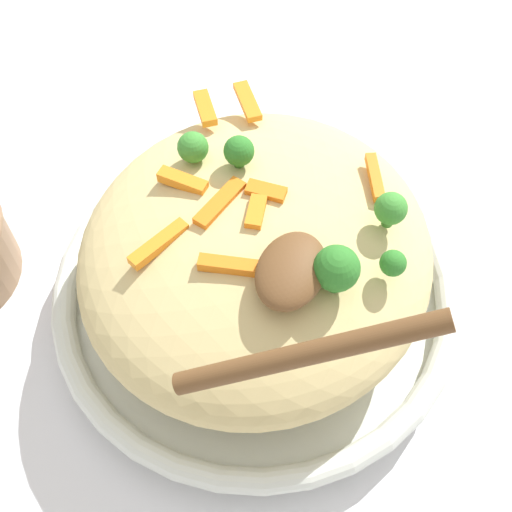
{
  "coord_description": "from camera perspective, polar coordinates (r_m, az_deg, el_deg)",
  "views": [
    {
      "loc": [
        0.24,
        0.09,
        0.45
      ],
      "look_at": [
        0.0,
        0.0,
        0.07
      ],
      "focal_mm": 46.03,
      "sensor_mm": 36.0,
      "label": 1
    }
  ],
  "objects": [
    {
      "name": "ground_plane",
      "position": [
        0.51,
        0.0,
        -4.47
      ],
      "size": [
        2.4,
        2.4,
        0.0
      ],
      "primitive_type": "plane",
      "color": "silver"
    },
    {
      "name": "serving_bowl",
      "position": [
        0.49,
        0.0,
        -3.26
      ],
      "size": [
        0.3,
        0.3,
        0.04
      ],
      "color": "silver",
      "rests_on": "ground_plane"
    },
    {
      "name": "pasta_mound",
      "position": [
        0.45,
        0.0,
        0.43
      ],
      "size": [
        0.25,
        0.24,
        0.08
      ],
      "primitive_type": "ellipsoid",
      "color": "#D1BA7A",
      "rests_on": "serving_bowl"
    },
    {
      "name": "carrot_piece_0",
      "position": [
        0.41,
        0.04,
        3.23
      ],
      "size": [
        0.03,
        0.01,
        0.01
      ],
      "primitive_type": "cube",
      "rotation": [
        0.0,
        0.0,
        3.32
      ],
      "color": "orange",
      "rests_on": "pasta_mound"
    },
    {
      "name": "carrot_piece_1",
      "position": [
        0.42,
        0.5,
        5.73
      ],
      "size": [
        0.01,
        0.03,
        0.01
      ],
      "primitive_type": "cube",
      "rotation": [
        0.0,
        0.0,
        4.76
      ],
      "color": "orange",
      "rests_on": "pasta_mound"
    },
    {
      "name": "carrot_piece_2",
      "position": [
        0.49,
        -4.44,
        12.71
      ],
      "size": [
        0.03,
        0.03,
        0.01
      ],
      "primitive_type": "cube",
      "rotation": [
        0.0,
        0.0,
        3.77
      ],
      "color": "orange",
      "rests_on": "pasta_mound"
    },
    {
      "name": "carrot_piece_3",
      "position": [
        0.49,
        -0.75,
        13.3
      ],
      "size": [
        0.04,
        0.03,
        0.01
      ],
      "primitive_type": "cube",
      "rotation": [
        0.0,
        0.0,
        0.66
      ],
      "color": "orange",
      "rests_on": "pasta_mound"
    },
    {
      "name": "carrot_piece_4",
      "position": [
        0.42,
        -3.35,
        4.23
      ],
      "size": [
        0.04,
        0.02,
        0.01
      ],
      "primitive_type": "cube",
      "rotation": [
        0.0,
        0.0,
        6.02
      ],
      "color": "orange",
      "rests_on": "pasta_mound"
    },
    {
      "name": "carrot_piece_5",
      "position": [
        0.41,
        -8.45,
        1.07
      ],
      "size": [
        0.04,
        0.03,
        0.01
      ],
      "primitive_type": "cube",
      "rotation": [
        0.0,
        0.0,
        2.72
      ],
      "color": "orange",
      "rests_on": "pasta_mound"
    },
    {
      "name": "carrot_piece_6",
      "position": [
        0.45,
        10.29,
        6.76
      ],
      "size": [
        0.04,
        0.02,
        0.01
      ],
      "primitive_type": "cube",
      "rotation": [
        0.0,
        0.0,
        3.57
      ],
      "color": "orange",
      "rests_on": "pasta_mound"
    },
    {
      "name": "carrot_piece_7",
      "position": [
        0.39,
        -1.51,
        -1.05
      ],
      "size": [
        0.02,
        0.04,
        0.01
      ],
      "primitive_type": "cube",
      "rotation": [
        0.0,
        0.0,
        1.78
      ],
      "color": "orange",
      "rests_on": "pasta_mound"
    },
    {
      "name": "carrot_piece_8",
      "position": [
        0.43,
        -6.38,
        6.47
      ],
      "size": [
        0.01,
        0.03,
        0.01
      ],
      "primitive_type": "cube",
      "rotation": [
        0.0,
        0.0,
        4.64
      ],
      "color": "orange",
      "rests_on": "pasta_mound"
    },
    {
      "name": "broccoli_floret_0",
      "position": [
        0.38,
        7.01,
        -1.13
      ],
      "size": [
        0.03,
        0.03,
        0.03
      ],
      "color": "#296820",
      "rests_on": "pasta_mound"
    },
    {
      "name": "broccoli_floret_1",
      "position": [
        0.43,
        -1.49,
        9.06
      ],
      "size": [
        0.02,
        0.02,
        0.03
      ],
      "color": "#296820",
      "rests_on": "pasta_mound"
    },
    {
      "name": "broccoli_floret_2",
      "position": [
        0.4,
        11.82,
        -0.64
      ],
      "size": [
        0.02,
        0.02,
        0.02
      ],
      "color": "#296820",
      "rests_on": "pasta_mound"
    },
    {
      "name": "broccoli_floret_3",
      "position": [
        0.45,
        -5.5,
        9.36
      ],
      "size": [
        0.02,
        0.02,
        0.02
      ],
      "color": "#377928",
      "rests_on": "pasta_mound"
    },
    {
      "name": "broccoli_floret_4",
      "position": [
        0.41,
        11.63,
        4.03
      ],
      "size": [
        0.02,
        0.02,
        0.03
      ],
      "color": "#377928",
      "rests_on": "pasta_mound"
    },
    {
      "name": "serving_spoon",
      "position": [
        0.36,
        3.47,
        -3.44
      ],
      "size": [
        0.12,
        0.13,
        0.07
      ],
      "color": "brown",
      "rests_on": "pasta_mound"
    }
  ]
}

